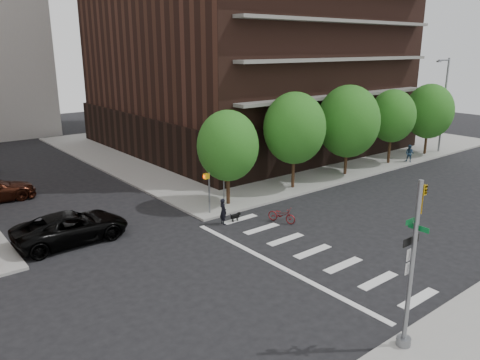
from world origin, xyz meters
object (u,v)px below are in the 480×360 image
(dog_walker, at_px, (223,211))
(pedestrian_far, at_px, (410,153))
(traffic_signal, at_px, (411,279))
(parked_car_black, at_px, (72,227))
(scooter, at_px, (282,215))

(dog_walker, relative_size, pedestrian_far, 1.01)
(traffic_signal, distance_m, parked_car_black, 17.56)
(traffic_signal, relative_size, parked_car_black, 1.00)
(scooter, bearing_deg, pedestrian_far, -9.21)
(parked_car_black, bearing_deg, traffic_signal, -161.40)
(pedestrian_far, bearing_deg, scooter, -92.02)
(parked_car_black, bearing_deg, scooter, -115.13)
(pedestrian_far, bearing_deg, dog_walker, -98.40)
(traffic_signal, height_order, dog_walker, traffic_signal)
(parked_car_black, distance_m, dog_walker, 8.47)
(dog_walker, bearing_deg, traffic_signal, 178.57)
(scooter, relative_size, dog_walker, 1.13)
(scooter, distance_m, dog_walker, 3.52)
(traffic_signal, relative_size, dog_walker, 3.76)
(parked_car_black, bearing_deg, dog_walker, -111.30)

